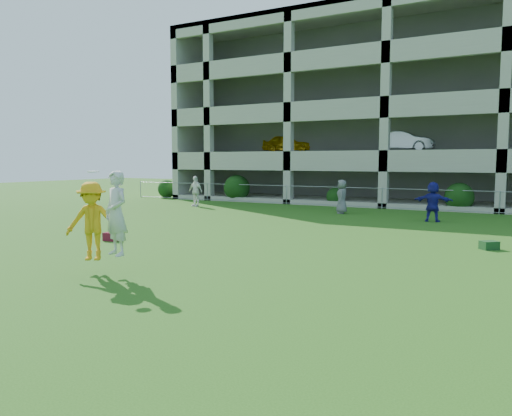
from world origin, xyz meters
The scene contains 11 objects.
ground centered at (0.00, 0.00, 0.00)m, with size 100.00×100.00×0.00m, color #235114.
bystander_b centered at (-10.09, 15.03, 0.90)m, with size 1.06×0.44×1.80m, color white.
bystander_c centered at (-1.13, 15.43, 0.87)m, with size 0.85×0.55×1.74m, color slate.
bystander_d centered at (3.58, 14.12, 0.89)m, with size 1.65×0.53×1.78m, color navy.
bag_red_a centered at (-4.95, 3.18, 0.14)m, with size 0.55×0.30×0.28m, color #570F1D.
bag_green_c centered at (6.37, 7.62, 0.13)m, with size 0.50×0.35×0.26m, color #153A1B.
bag_red_f centered at (-11.88, 10.14, 0.12)m, with size 0.45×0.28×0.24m, color #57100E.
frisbee_contest centered at (-1.54, -0.56, 1.33)m, with size 1.86×1.23×2.16m.
parking_garage centered at (-0.02, 27.70, 6.01)m, with size 30.00×14.00×12.00m.
fence centered at (0.00, 19.00, 0.61)m, with size 36.06×0.06×1.20m.
shrub_row centered at (4.59, 19.70, 1.51)m, with size 34.38×2.52×3.50m.
Camera 1 is at (7.49, -9.04, 2.71)m, focal length 35.00 mm.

